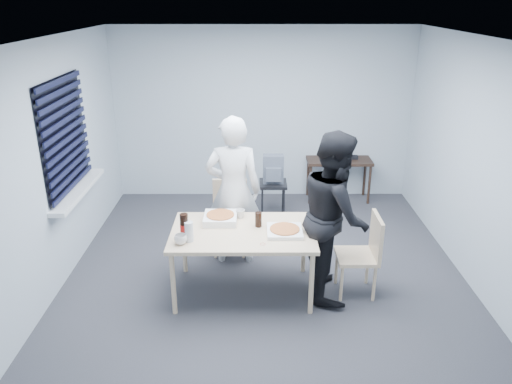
{
  "coord_description": "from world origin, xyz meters",
  "views": [
    {
      "loc": [
        -0.12,
        -4.96,
        2.99
      ],
      "look_at": [
        -0.11,
        0.1,
        0.98
      ],
      "focal_mm": 35.0,
      "sensor_mm": 36.0,
      "label": 1
    }
  ],
  "objects_px": {
    "stool": "(273,190)",
    "backpack": "(273,170)",
    "chair_far": "(230,211)",
    "person_white": "(233,191)",
    "dining_table": "(243,236)",
    "soda_bottle": "(184,227)",
    "chair_right": "(365,249)",
    "mug_a": "(181,239)",
    "side_table": "(339,164)",
    "mug_b": "(240,214)",
    "person_black": "(335,215)"
  },
  "relations": [
    {
      "from": "stool",
      "to": "backpack",
      "type": "distance_m",
      "value": 0.31
    },
    {
      "from": "chair_far",
      "to": "person_white",
      "type": "distance_m",
      "value": 0.47
    },
    {
      "from": "dining_table",
      "to": "chair_far",
      "type": "relative_size",
      "value": 1.67
    },
    {
      "from": "person_white",
      "to": "soda_bottle",
      "type": "bearing_deg",
      "value": 63.49
    },
    {
      "from": "dining_table",
      "to": "person_white",
      "type": "bearing_deg",
      "value": 100.0
    },
    {
      "from": "person_white",
      "to": "stool",
      "type": "relative_size",
      "value": 3.33
    },
    {
      "from": "chair_far",
      "to": "person_white",
      "type": "bearing_deg",
      "value": -77.41
    },
    {
      "from": "chair_right",
      "to": "mug_a",
      "type": "bearing_deg",
      "value": -171.81
    },
    {
      "from": "chair_right",
      "to": "mug_a",
      "type": "height_order",
      "value": "chair_right"
    },
    {
      "from": "chair_right",
      "to": "person_white",
      "type": "bearing_deg",
      "value": 152.59
    },
    {
      "from": "person_white",
      "to": "mug_a",
      "type": "bearing_deg",
      "value": 64.49
    },
    {
      "from": "mug_a",
      "to": "soda_bottle",
      "type": "relative_size",
      "value": 0.45
    },
    {
      "from": "backpack",
      "to": "mug_a",
      "type": "xyz_separation_m",
      "value": [
        -0.98,
        -2.21,
        0.04
      ]
    },
    {
      "from": "side_table",
      "to": "mug_a",
      "type": "bearing_deg",
      "value": -124.81
    },
    {
      "from": "chair_far",
      "to": "mug_b",
      "type": "height_order",
      "value": "chair_far"
    },
    {
      "from": "mug_a",
      "to": "mug_b",
      "type": "xyz_separation_m",
      "value": [
        0.57,
        0.62,
        -0.0
      ]
    },
    {
      "from": "mug_b",
      "to": "chair_far",
      "type": "bearing_deg",
      "value": 103.03
    },
    {
      "from": "backpack",
      "to": "mug_b",
      "type": "distance_m",
      "value": 1.65
    },
    {
      "from": "person_white",
      "to": "person_black",
      "type": "xyz_separation_m",
      "value": [
        1.07,
        -0.68,
        0.0
      ]
    },
    {
      "from": "person_white",
      "to": "mug_b",
      "type": "height_order",
      "value": "person_white"
    },
    {
      "from": "person_black",
      "to": "soda_bottle",
      "type": "relative_size",
      "value": 6.46
    },
    {
      "from": "mug_b",
      "to": "dining_table",
      "type": "bearing_deg",
      "value": -83.97
    },
    {
      "from": "chair_right",
      "to": "backpack",
      "type": "bearing_deg",
      "value": 114.81
    },
    {
      "from": "dining_table",
      "to": "person_white",
      "type": "height_order",
      "value": "person_white"
    },
    {
      "from": "chair_far",
      "to": "stool",
      "type": "height_order",
      "value": "chair_far"
    },
    {
      "from": "backpack",
      "to": "mug_b",
      "type": "bearing_deg",
      "value": -126.8
    },
    {
      "from": "dining_table",
      "to": "chair_right",
      "type": "distance_m",
      "value": 1.29
    },
    {
      "from": "soda_bottle",
      "to": "mug_a",
      "type": "bearing_deg",
      "value": -105.58
    },
    {
      "from": "person_black",
      "to": "soda_bottle",
      "type": "height_order",
      "value": "person_black"
    },
    {
      "from": "chair_right",
      "to": "mug_b",
      "type": "distance_m",
      "value": 1.38
    },
    {
      "from": "chair_right",
      "to": "backpack",
      "type": "height_order",
      "value": "backpack"
    },
    {
      "from": "chair_right",
      "to": "stool",
      "type": "relative_size",
      "value": 1.68
    },
    {
      "from": "person_black",
      "to": "mug_b",
      "type": "height_order",
      "value": "person_black"
    },
    {
      "from": "stool",
      "to": "mug_a",
      "type": "relative_size",
      "value": 4.32
    },
    {
      "from": "chair_right",
      "to": "person_black",
      "type": "distance_m",
      "value": 0.5
    },
    {
      "from": "stool",
      "to": "soda_bottle",
      "type": "height_order",
      "value": "soda_bottle"
    },
    {
      "from": "dining_table",
      "to": "mug_a",
      "type": "bearing_deg",
      "value": -153.92
    },
    {
      "from": "dining_table",
      "to": "chair_right",
      "type": "height_order",
      "value": "chair_right"
    },
    {
      "from": "mug_a",
      "to": "mug_b",
      "type": "relative_size",
      "value": 1.23
    },
    {
      "from": "chair_far",
      "to": "stool",
      "type": "bearing_deg",
      "value": 59.15
    },
    {
      "from": "person_white",
      "to": "person_black",
      "type": "height_order",
      "value": "same"
    },
    {
      "from": "person_black",
      "to": "mug_a",
      "type": "distance_m",
      "value": 1.58
    },
    {
      "from": "person_black",
      "to": "side_table",
      "type": "height_order",
      "value": "person_black"
    },
    {
      "from": "mug_b",
      "to": "person_black",
      "type": "bearing_deg",
      "value": -17.41
    },
    {
      "from": "backpack",
      "to": "mug_b",
      "type": "xyz_separation_m",
      "value": [
        -0.41,
        -1.59,
        0.04
      ]
    },
    {
      "from": "chair_far",
      "to": "backpack",
      "type": "xyz_separation_m",
      "value": [
        0.57,
        0.94,
        0.21
      ]
    },
    {
      "from": "backpack",
      "to": "mug_b",
      "type": "relative_size",
      "value": 4.01
    },
    {
      "from": "person_black",
      "to": "stool",
      "type": "height_order",
      "value": "person_black"
    },
    {
      "from": "person_black",
      "to": "side_table",
      "type": "xyz_separation_m",
      "value": [
        0.47,
        2.58,
        -0.31
      ]
    },
    {
      "from": "backpack",
      "to": "mug_a",
      "type": "bearing_deg",
      "value": -136.1
    }
  ]
}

